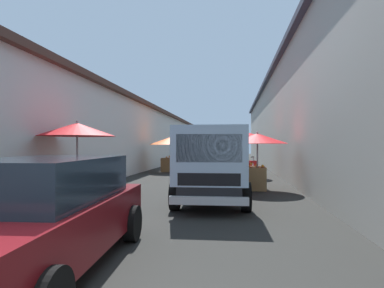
{
  "coord_description": "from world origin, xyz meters",
  "views": [
    {
      "loc": [
        -1.68,
        -1.59,
        1.62
      ],
      "look_at": [
        12.56,
        0.32,
        1.68
      ],
      "focal_mm": 29.12,
      "sensor_mm": 36.0,
      "label": 1
    }
  ],
  "objects": [
    {
      "name": "hatchback_car",
      "position": [
        2.05,
        0.89,
        0.74
      ],
      "size": [
        4.0,
        2.11,
        1.45
      ],
      "color": "#600F14",
      "rests_on": "ground"
    },
    {
      "name": "delivery_truck",
      "position": [
        6.65,
        -0.99,
        1.04
      ],
      "size": [
        4.98,
        2.11,
        2.08
      ],
      "color": "black",
      "rests_on": "ground"
    },
    {
      "name": "fruit_stall_near_right",
      "position": [
        9.85,
        -2.43,
        1.51
      ],
      "size": [
        2.17,
        2.17,
        2.13
      ],
      "color": "#9E9EA3",
      "rests_on": "ground"
    },
    {
      "name": "fruit_stall_far_right",
      "position": [
        14.61,
        -1.91,
        1.86
      ],
      "size": [
        2.32,
        2.32,
        2.47
      ],
      "color": "#9E9EA3",
      "rests_on": "ground"
    },
    {
      "name": "ground",
      "position": [
        13.5,
        0.0,
        0.0
      ],
      "size": [
        90.0,
        90.0,
        0.0
      ],
      "primitive_type": "plane",
      "color": "#282826"
    },
    {
      "name": "fruit_stall_mid_lane",
      "position": [
        16.89,
        2.24,
        1.72
      ],
      "size": [
        2.64,
        2.64,
        2.2
      ],
      "color": "#9E9EA3",
      "rests_on": "ground"
    },
    {
      "name": "vendor_by_crates",
      "position": [
        12.03,
        0.72,
        0.88
      ],
      "size": [
        0.41,
        0.54,
        1.54
      ],
      "color": "#232328",
      "rests_on": "ground"
    },
    {
      "name": "building_left_whitewash",
      "position": [
        15.75,
        7.39,
        2.18
      ],
      "size": [
        49.8,
        7.5,
        4.35
      ],
      "color": "silver",
      "rests_on": "ground"
    },
    {
      "name": "parked_scooter",
      "position": [
        11.51,
        -2.29,
        0.45
      ],
      "size": [
        1.66,
        0.61,
        1.14
      ],
      "color": "black",
      "rests_on": "ground"
    },
    {
      "name": "building_right_concrete",
      "position": [
        15.75,
        -7.39,
        3.07
      ],
      "size": [
        49.8,
        7.5,
        6.13
      ],
      "color": "#A39E93",
      "rests_on": "ground"
    },
    {
      "name": "fruit_stall_near_left",
      "position": [
        6.82,
        2.89,
        1.76
      ],
      "size": [
        2.2,
        2.2,
        2.35
      ],
      "color": "#9E9EA3",
      "rests_on": "ground"
    }
  ]
}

